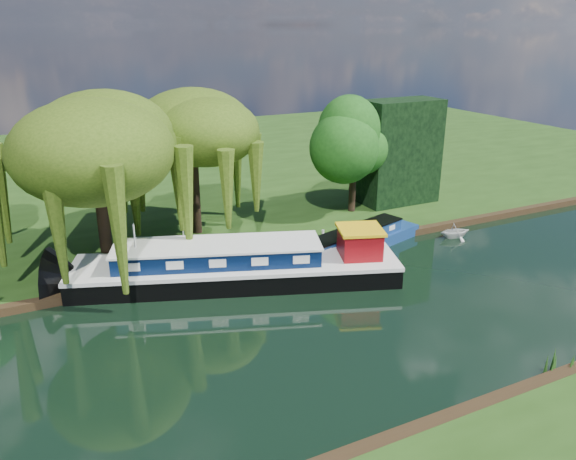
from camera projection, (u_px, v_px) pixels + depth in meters
ground at (242, 347)px, 25.38m from camera, size 120.00×120.00×0.00m
far_bank at (109, 174)px, 53.91m from camera, size 120.00×52.00×0.45m
dutch_barge at (239, 266)px, 31.59m from camera, size 18.54×10.05×3.85m
narrowboat at (353, 244)px, 35.71m from camera, size 11.73×5.14×1.70m
white_cruiser at (454, 238)px, 38.49m from camera, size 2.47×2.23×1.14m
willow_left at (95, 149)px, 30.73m from camera, size 7.89×7.89×9.45m
willow_right at (192, 141)px, 36.08m from camera, size 7.05×7.05×8.59m
tree_far_right at (354, 144)px, 40.87m from camera, size 4.53×4.53×7.42m
conifer_hedge at (400, 152)px, 43.55m from camera, size 6.00×3.00×8.00m
lamppost at (183, 226)px, 33.59m from camera, size 0.36×0.36×2.56m
mooring_posts at (178, 264)px, 31.91m from camera, size 19.16×0.16×1.00m
reeds_near at (480, 387)px, 21.68m from camera, size 33.70×1.50×1.10m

